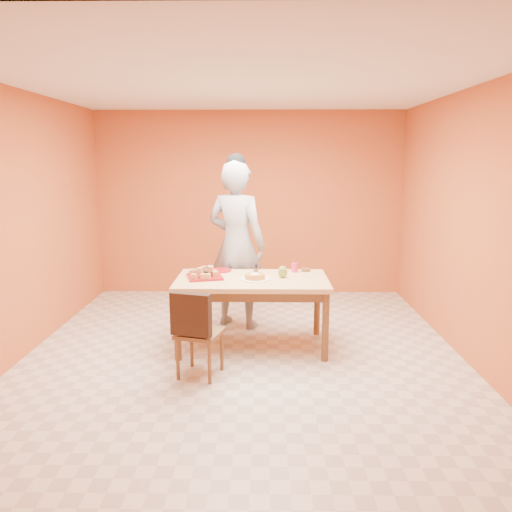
{
  "coord_description": "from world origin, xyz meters",
  "views": [
    {
      "loc": [
        0.2,
        -4.92,
        2.0
      ],
      "look_at": [
        0.13,
        0.3,
        0.99
      ],
      "focal_mm": 35.0,
      "sensor_mm": 36.0,
      "label": 1
    }
  ],
  "objects_px": {
    "person": "(237,245)",
    "egg_ornament": "(283,272)",
    "dining_table": "(252,287)",
    "checker_tin": "(306,270)",
    "dining_chair": "(199,331)",
    "red_dinner_plate": "(220,270)",
    "sponge_cake": "(255,276)",
    "pastry_platter": "(205,277)",
    "magenta_glass": "(295,268)"
  },
  "relations": [
    {
      "from": "dining_table",
      "to": "pastry_platter",
      "type": "relative_size",
      "value": 4.51
    },
    {
      "from": "pastry_platter",
      "to": "red_dinner_plate",
      "type": "distance_m",
      "value": 0.36
    },
    {
      "from": "red_dinner_plate",
      "to": "checker_tin",
      "type": "relative_size",
      "value": 2.54
    },
    {
      "from": "pastry_platter",
      "to": "checker_tin",
      "type": "distance_m",
      "value": 1.15
    },
    {
      "from": "red_dinner_plate",
      "to": "egg_ornament",
      "type": "distance_m",
      "value": 0.77
    },
    {
      "from": "pastry_platter",
      "to": "egg_ornament",
      "type": "bearing_deg",
      "value": 0.71
    },
    {
      "from": "dining_table",
      "to": "red_dinner_plate",
      "type": "bearing_deg",
      "value": 136.51
    },
    {
      "from": "dining_table",
      "to": "sponge_cake",
      "type": "bearing_deg",
      "value": -64.59
    },
    {
      "from": "sponge_cake",
      "to": "magenta_glass",
      "type": "relative_size",
      "value": 2.08
    },
    {
      "from": "person",
      "to": "pastry_platter",
      "type": "distance_m",
      "value": 0.79
    },
    {
      "from": "sponge_cake",
      "to": "magenta_glass",
      "type": "bearing_deg",
      "value": 40.19
    },
    {
      "from": "pastry_platter",
      "to": "magenta_glass",
      "type": "distance_m",
      "value": 1.02
    },
    {
      "from": "sponge_cake",
      "to": "checker_tin",
      "type": "xyz_separation_m",
      "value": [
        0.57,
        0.42,
        -0.02
      ]
    },
    {
      "from": "red_dinner_plate",
      "to": "checker_tin",
      "type": "height_order",
      "value": "checker_tin"
    },
    {
      "from": "egg_ornament",
      "to": "checker_tin",
      "type": "height_order",
      "value": "egg_ornament"
    },
    {
      "from": "red_dinner_plate",
      "to": "sponge_cake",
      "type": "distance_m",
      "value": 0.58
    },
    {
      "from": "red_dinner_plate",
      "to": "sponge_cake",
      "type": "relative_size",
      "value": 1.23
    },
    {
      "from": "dining_chair",
      "to": "sponge_cake",
      "type": "xyz_separation_m",
      "value": [
        0.5,
        0.69,
        0.36
      ]
    },
    {
      "from": "person",
      "to": "sponge_cake",
      "type": "height_order",
      "value": "person"
    },
    {
      "from": "person",
      "to": "magenta_glass",
      "type": "xyz_separation_m",
      "value": [
        0.67,
        -0.41,
        -0.18
      ]
    },
    {
      "from": "dining_chair",
      "to": "checker_tin",
      "type": "distance_m",
      "value": 1.57
    },
    {
      "from": "person",
      "to": "checker_tin",
      "type": "xyz_separation_m",
      "value": [
        0.79,
        -0.36,
        -0.22
      ]
    },
    {
      "from": "red_dinner_plate",
      "to": "sponge_cake",
      "type": "xyz_separation_m",
      "value": [
        0.4,
        -0.42,
        0.03
      ]
    },
    {
      "from": "sponge_cake",
      "to": "checker_tin",
      "type": "height_order",
      "value": "sponge_cake"
    },
    {
      "from": "dining_chair",
      "to": "sponge_cake",
      "type": "relative_size",
      "value": 4.02
    },
    {
      "from": "person",
      "to": "pastry_platter",
      "type": "relative_size",
      "value": 5.6
    },
    {
      "from": "egg_ornament",
      "to": "pastry_platter",
      "type": "bearing_deg",
      "value": 175.2
    },
    {
      "from": "dining_table",
      "to": "magenta_glass",
      "type": "distance_m",
      "value": 0.58
    },
    {
      "from": "dining_chair",
      "to": "person",
      "type": "distance_m",
      "value": 1.59
    },
    {
      "from": "pastry_platter",
      "to": "sponge_cake",
      "type": "bearing_deg",
      "value": -8.82
    },
    {
      "from": "dining_table",
      "to": "dining_chair",
      "type": "bearing_deg",
      "value": -121.84
    },
    {
      "from": "dining_chair",
      "to": "person",
      "type": "height_order",
      "value": "person"
    },
    {
      "from": "red_dinner_plate",
      "to": "egg_ornament",
      "type": "relative_size",
      "value": 2.03
    },
    {
      "from": "dining_chair",
      "to": "red_dinner_plate",
      "type": "xyz_separation_m",
      "value": [
        0.1,
        1.11,
        0.33
      ]
    },
    {
      "from": "sponge_cake",
      "to": "egg_ornament",
      "type": "distance_m",
      "value": 0.31
    },
    {
      "from": "person",
      "to": "egg_ornament",
      "type": "relative_size",
      "value": 15.61
    },
    {
      "from": "pastry_platter",
      "to": "sponge_cake",
      "type": "distance_m",
      "value": 0.54
    },
    {
      "from": "pastry_platter",
      "to": "egg_ornament",
      "type": "distance_m",
      "value": 0.83
    },
    {
      "from": "magenta_glass",
      "to": "checker_tin",
      "type": "relative_size",
      "value": 0.99
    },
    {
      "from": "pastry_platter",
      "to": "person",
      "type": "bearing_deg",
      "value": 66.16
    },
    {
      "from": "magenta_glass",
      "to": "sponge_cake",
      "type": "bearing_deg",
      "value": -139.81
    },
    {
      "from": "person",
      "to": "dining_table",
      "type": "bearing_deg",
      "value": 129.04
    },
    {
      "from": "dining_chair",
      "to": "red_dinner_plate",
      "type": "relative_size",
      "value": 3.26
    },
    {
      "from": "pastry_platter",
      "to": "red_dinner_plate",
      "type": "bearing_deg",
      "value": 67.73
    },
    {
      "from": "dining_table",
      "to": "checker_tin",
      "type": "height_order",
      "value": "checker_tin"
    },
    {
      "from": "person",
      "to": "sponge_cake",
      "type": "xyz_separation_m",
      "value": [
        0.23,
        -0.78,
        -0.2
      ]
    },
    {
      "from": "dining_table",
      "to": "egg_ornament",
      "type": "bearing_deg",
      "value": 4.95
    },
    {
      "from": "person",
      "to": "checker_tin",
      "type": "bearing_deg",
      "value": 178.99
    },
    {
      "from": "egg_ornament",
      "to": "checker_tin",
      "type": "relative_size",
      "value": 1.25
    },
    {
      "from": "dining_chair",
      "to": "magenta_glass",
      "type": "relative_size",
      "value": 8.37
    }
  ]
}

